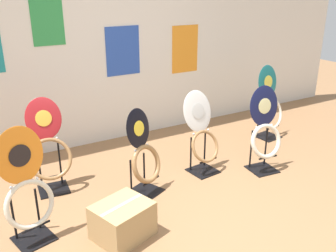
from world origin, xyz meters
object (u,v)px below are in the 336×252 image
(toilet_seat_display_crimson_swirl, at_px, (48,148))
(storage_box, at_px, (123,221))
(toilet_seat_display_orange_sun, at_px, (27,192))
(toilet_seat_display_jazz_black, at_px, (144,158))
(toilet_seat_display_white_plain, at_px, (201,133))
(toilet_seat_display_navy_moon, at_px, (265,132))
(toilet_seat_display_teal_sax, at_px, (269,105))

(toilet_seat_display_crimson_swirl, height_order, storage_box, toilet_seat_display_crimson_swirl)
(toilet_seat_display_orange_sun, xyz_separation_m, storage_box, (0.63, -0.32, -0.28))
(toilet_seat_display_crimson_swirl, distance_m, toilet_seat_display_orange_sun, 0.79)
(toilet_seat_display_jazz_black, bearing_deg, toilet_seat_display_crimson_swirl, 145.43)
(toilet_seat_display_white_plain, distance_m, toilet_seat_display_navy_moon, 0.67)
(toilet_seat_display_orange_sun, bearing_deg, toilet_seat_display_white_plain, 9.58)
(storage_box, bearing_deg, toilet_seat_display_orange_sun, 152.91)
(toilet_seat_display_teal_sax, bearing_deg, storage_box, -158.82)
(toilet_seat_display_crimson_swirl, distance_m, toilet_seat_display_teal_sax, 2.78)
(storage_box, bearing_deg, toilet_seat_display_white_plain, 27.91)
(toilet_seat_display_navy_moon, bearing_deg, toilet_seat_display_teal_sax, 42.79)
(toilet_seat_display_orange_sun, bearing_deg, toilet_seat_display_teal_sax, 11.63)
(toilet_seat_display_crimson_swirl, bearing_deg, toilet_seat_display_jazz_black, -34.57)
(toilet_seat_display_jazz_black, bearing_deg, storage_box, -131.36)
(toilet_seat_display_crimson_swirl, xyz_separation_m, toilet_seat_display_teal_sax, (2.78, -0.08, -0.00))
(toilet_seat_display_crimson_swirl, bearing_deg, toilet_seat_display_navy_moon, -19.77)
(toilet_seat_display_orange_sun, bearing_deg, storage_box, -27.09)
(toilet_seat_display_white_plain, xyz_separation_m, toilet_seat_display_navy_moon, (0.58, -0.33, 0.00))
(storage_box, bearing_deg, toilet_seat_display_navy_moon, 9.62)
(toilet_seat_display_jazz_black, relative_size, toilet_seat_display_crimson_swirl, 0.93)
(toilet_seat_display_teal_sax, xyz_separation_m, toilet_seat_display_navy_moon, (-0.71, -0.66, 0.00))
(toilet_seat_display_jazz_black, relative_size, toilet_seat_display_orange_sun, 0.88)
(toilet_seat_display_navy_moon, xyz_separation_m, toilet_seat_display_orange_sun, (-2.39, 0.02, -0.01))
(toilet_seat_display_navy_moon, distance_m, storage_box, 1.81)
(toilet_seat_display_orange_sun, relative_size, storage_box, 1.84)
(toilet_seat_display_teal_sax, distance_m, toilet_seat_display_white_plain, 1.34)
(toilet_seat_display_crimson_swirl, relative_size, toilet_seat_display_navy_moon, 0.97)
(toilet_seat_display_jazz_black, distance_m, toilet_seat_display_navy_moon, 1.33)
(toilet_seat_display_white_plain, bearing_deg, toilet_seat_display_jazz_black, -171.66)
(toilet_seat_display_jazz_black, relative_size, toilet_seat_display_white_plain, 0.96)
(toilet_seat_display_navy_moon, height_order, toilet_seat_display_orange_sun, toilet_seat_display_orange_sun)
(toilet_seat_display_white_plain, relative_size, toilet_seat_display_orange_sun, 0.92)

